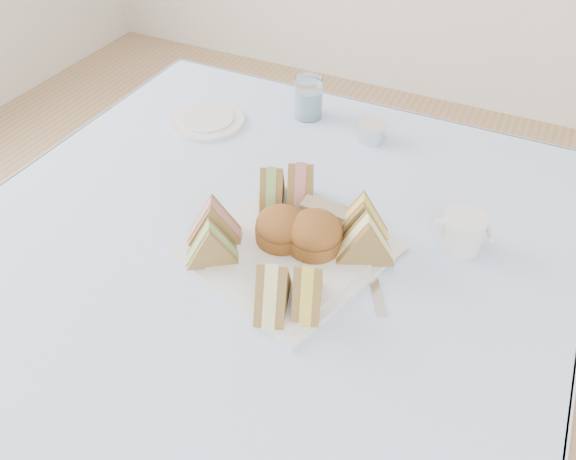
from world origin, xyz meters
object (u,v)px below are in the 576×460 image
at_px(table, 266,363).
at_px(water_glass, 309,98).
at_px(creamer_jug, 462,232).
at_px(serving_plate, 288,250).

relative_size(table, water_glass, 10.07).
relative_size(water_glass, creamer_jug, 1.29).
distance_m(serving_plate, water_glass, 0.44).
xyz_separation_m(table, water_glass, (-0.09, 0.39, 0.42)).
xyz_separation_m(table, creamer_jug, (0.31, 0.12, 0.41)).
xyz_separation_m(serving_plate, water_glass, (-0.15, 0.41, 0.04)).
height_order(serving_plate, creamer_jug, creamer_jug).
bearing_deg(water_glass, table, -77.28).
bearing_deg(water_glass, serving_plate, -69.97).
height_order(table, water_glass, water_glass).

